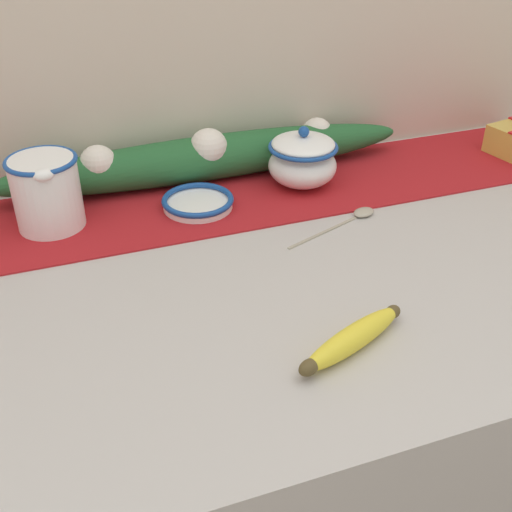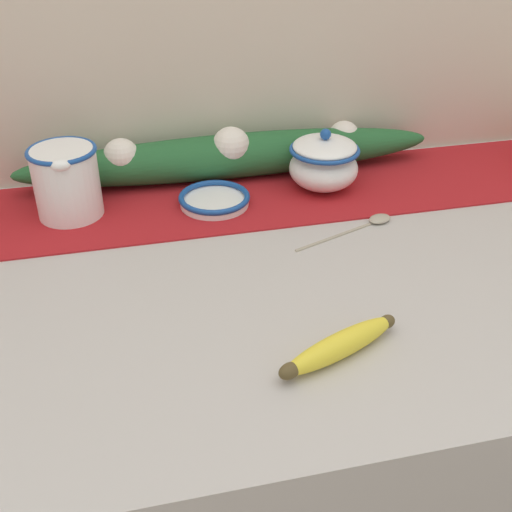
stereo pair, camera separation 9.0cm
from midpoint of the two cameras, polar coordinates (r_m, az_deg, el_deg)
The scene contains 8 objects.
countertop at distance 1.26m, azimuth 3.36°, elevation -18.00°, with size 1.56×0.75×0.88m, color #B7B2AD.
table_runner at distance 1.17m, azimuth 0.80°, elevation 5.22°, with size 1.44×0.26×0.00m, color #A8191E.
cream_pitcher at distance 1.11m, azimuth -14.30°, elevation 6.54°, with size 0.11×0.14×0.12m.
sugar_bowl at distance 1.19m, azimuth 8.24°, elevation 8.19°, with size 0.13×0.13×0.11m.
small_dish at distance 1.13m, azimuth -1.45°, elevation 4.98°, with size 0.13×0.13×0.02m.
banana at distance 0.81m, azimuth 10.66°, elevation -7.95°, with size 0.18×0.10×0.03m.
spoon at distance 1.11m, azimuth 12.71°, elevation 2.97°, with size 0.19×0.08×0.01m.
poinsettia_garland at distance 1.22m, azimuth -0.19°, elevation 8.92°, with size 0.80×0.09×0.10m.
Camera 2 is at (-0.21, -0.78, 1.41)m, focal length 45.00 mm.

